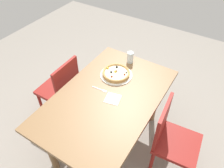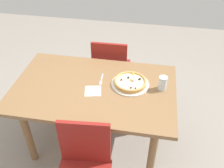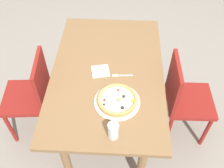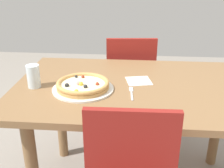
{
  "view_description": "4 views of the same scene",
  "coord_description": "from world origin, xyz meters",
  "px_view_note": "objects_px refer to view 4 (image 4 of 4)",
  "views": [
    {
      "loc": [
        1.17,
        0.78,
        2.26
      ],
      "look_at": [
        -0.16,
        -0.05,
        0.78
      ],
      "focal_mm": 34.45,
      "sensor_mm": 36.0,
      "label": 1
    },
    {
      "loc": [
        -0.46,
        1.67,
        2.16
      ],
      "look_at": [
        -0.16,
        -0.05,
        0.78
      ],
      "focal_mm": 40.19,
      "sensor_mm": 36.0,
      "label": 2
    },
    {
      "loc": [
        -1.45,
        -0.11,
        2.26
      ],
      "look_at": [
        -0.16,
        -0.05,
        0.78
      ],
      "focal_mm": 40.86,
      "sensor_mm": 36.0,
      "label": 3
    },
    {
      "loc": [
        -0.04,
        -1.47,
        1.39
      ],
      "look_at": [
        -0.16,
        -0.05,
        0.78
      ],
      "focal_mm": 44.41,
      "sensor_mm": 36.0,
      "label": 4
    }
  ],
  "objects_px": {
    "fork": "(131,92)",
    "plate": "(83,89)",
    "chair_far": "(130,82)",
    "drinking_glass": "(33,76)",
    "dining_table": "(139,101)",
    "napkin": "(139,81)",
    "pizza": "(83,85)"
  },
  "relations": [
    {
      "from": "drinking_glass",
      "to": "fork",
      "type": "bearing_deg",
      "value": -3.35
    },
    {
      "from": "fork",
      "to": "drinking_glass",
      "type": "bearing_deg",
      "value": 82.87
    },
    {
      "from": "chair_far",
      "to": "napkin",
      "type": "bearing_deg",
      "value": -89.12
    },
    {
      "from": "fork",
      "to": "napkin",
      "type": "relative_size",
      "value": 1.18
    },
    {
      "from": "plate",
      "to": "pizza",
      "type": "xyz_separation_m",
      "value": [
        -0.0,
        -0.0,
        0.03
      ]
    },
    {
      "from": "plate",
      "to": "drinking_glass",
      "type": "height_order",
      "value": "drinking_glass"
    },
    {
      "from": "plate",
      "to": "drinking_glass",
      "type": "bearing_deg",
      "value": 177.15
    },
    {
      "from": "chair_far",
      "to": "plate",
      "type": "distance_m",
      "value": 0.84
    },
    {
      "from": "dining_table",
      "to": "napkin",
      "type": "height_order",
      "value": "napkin"
    },
    {
      "from": "drinking_glass",
      "to": "napkin",
      "type": "distance_m",
      "value": 0.61
    },
    {
      "from": "dining_table",
      "to": "napkin",
      "type": "xyz_separation_m",
      "value": [
        -0.01,
        0.06,
        0.11
      ]
    },
    {
      "from": "chair_far",
      "to": "drinking_glass",
      "type": "bearing_deg",
      "value": -130.19
    },
    {
      "from": "plate",
      "to": "napkin",
      "type": "height_order",
      "value": "plate"
    },
    {
      "from": "pizza",
      "to": "drinking_glass",
      "type": "xyz_separation_m",
      "value": [
        -0.28,
        0.01,
        0.03
      ]
    },
    {
      "from": "fork",
      "to": "plate",
      "type": "bearing_deg",
      "value": 82.34
    },
    {
      "from": "dining_table",
      "to": "fork",
      "type": "relative_size",
      "value": 8.71
    },
    {
      "from": "dining_table",
      "to": "chair_far",
      "type": "relative_size",
      "value": 1.62
    },
    {
      "from": "dining_table",
      "to": "drinking_glass",
      "type": "height_order",
      "value": "drinking_glass"
    },
    {
      "from": "dining_table",
      "to": "chair_far",
      "type": "bearing_deg",
      "value": 95.93
    },
    {
      "from": "plate",
      "to": "fork",
      "type": "relative_size",
      "value": 2.05
    },
    {
      "from": "dining_table",
      "to": "fork",
      "type": "distance_m",
      "value": 0.16
    },
    {
      "from": "chair_far",
      "to": "pizza",
      "type": "bearing_deg",
      "value": -112.88
    },
    {
      "from": "pizza",
      "to": "napkin",
      "type": "bearing_deg",
      "value": 25.68
    },
    {
      "from": "pizza",
      "to": "fork",
      "type": "bearing_deg",
      "value": -3.78
    },
    {
      "from": "chair_far",
      "to": "fork",
      "type": "relative_size",
      "value": 5.39
    },
    {
      "from": "dining_table",
      "to": "plate",
      "type": "relative_size",
      "value": 4.25
    },
    {
      "from": "pizza",
      "to": "plate",
      "type": "bearing_deg",
      "value": 56.73
    },
    {
      "from": "pizza",
      "to": "dining_table",
      "type": "bearing_deg",
      "value": 16.16
    },
    {
      "from": "dining_table",
      "to": "chair_far",
      "type": "distance_m",
      "value": 0.69
    },
    {
      "from": "chair_far",
      "to": "fork",
      "type": "distance_m",
      "value": 0.82
    },
    {
      "from": "pizza",
      "to": "fork",
      "type": "relative_size",
      "value": 1.77
    },
    {
      "from": "pizza",
      "to": "fork",
      "type": "distance_m",
      "value": 0.27
    }
  ]
}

